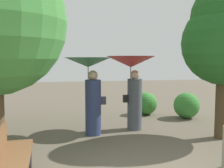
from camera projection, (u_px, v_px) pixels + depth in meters
name	position (u px, v px, depth m)	size (l,w,h in m)	color
person_left	(90.00, 81.00, 6.60)	(1.16, 1.16, 1.97)	navy
person_right	(132.00, 75.00, 7.09)	(1.31, 1.31, 2.01)	#474C56
park_bench	(9.00, 154.00, 3.90)	(0.55, 1.52, 0.83)	#38383D
bush_path_left	(146.00, 103.00, 9.16)	(0.78, 0.78, 0.78)	#387F33
bush_far_side	(187.00, 105.00, 8.60)	(0.84, 0.84, 0.84)	#387F33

